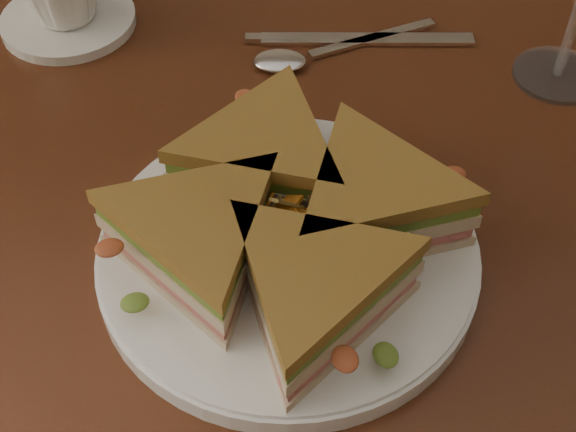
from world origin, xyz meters
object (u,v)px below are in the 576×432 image
Objects in this scene: table at (256,228)px; saucer at (68,20)px; plate at (288,254)px; sandwich_wedges at (288,221)px; knife at (352,40)px; spoon at (303,56)px.

table is 9.33× the size of saucer.
table is at bearing 104.36° from plate.
sandwich_wedges is 0.36m from saucer.
knife is (0.06, 0.26, -0.01)m from plate.
plate is at bearing 116.57° from sandwich_wedges.
table is 4.39× the size of plate.
saucer is at bearing 136.35° from table.
sandwich_wedges reaches higher than spoon.
plate is at bearing -53.78° from saucer.
table is 6.95× the size of spoon.
knife is (0.06, 0.26, -0.04)m from sandwich_wedges.
spoon and saucer have the same top height.
saucer is at bearing 126.22° from sandwich_wedges.
sandwich_wedges is at bearing -63.43° from plate.
saucer is (-0.21, 0.29, -0.04)m from sandwich_wedges.
plate is 0.90× the size of sandwich_wedges.
sandwich_wedges is (0.03, -0.12, 0.14)m from table.
knife reaches higher than table.
plate is 0.04m from sandwich_wedges.
plate is (0.03, -0.12, 0.11)m from table.
knife is (0.05, 0.03, -0.00)m from spoon.
plate is at bearing -75.64° from table.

